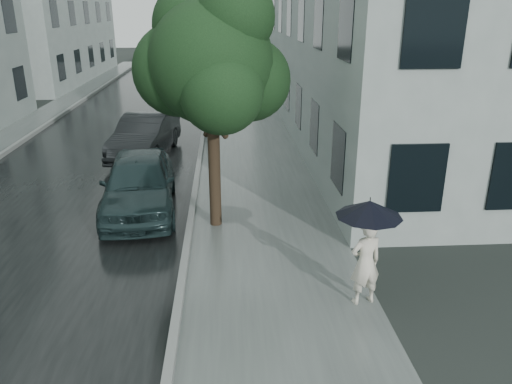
{
  "coord_description": "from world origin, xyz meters",
  "views": [
    {
      "loc": [
        -0.69,
        -8.17,
        4.97
      ],
      "look_at": [
        -0.06,
        1.68,
        1.3
      ],
      "focal_mm": 35.0,
      "sensor_mm": 36.0,
      "label": 1
    }
  ],
  "objects": [
    {
      "name": "street_tree",
      "position": [
        -0.96,
        3.11,
        3.88
      ],
      "size": [
        3.58,
        3.25,
        5.63
      ],
      "color": "#332619",
      "rests_on": "ground"
    },
    {
      "name": "asphalt_road",
      "position": [
        -5.08,
        12.0,
        0.0
      ],
      "size": [
        6.85,
        60.0,
        0.0
      ],
      "primitive_type": "cube",
      "color": "black",
      "rests_on": "ground"
    },
    {
      "name": "ground",
      "position": [
        0.0,
        0.0,
        0.0
      ],
      "size": [
        120.0,
        120.0,
        0.0
      ],
      "primitive_type": "plane",
      "color": "black",
      "rests_on": "ground"
    },
    {
      "name": "sidewalk",
      "position": [
        0.25,
        12.0,
        0.0
      ],
      "size": [
        3.5,
        60.0,
        0.01
      ],
      "primitive_type": "cube",
      "color": "slate",
      "rests_on": "ground"
    },
    {
      "name": "building_near",
      "position": [
        5.47,
        19.5,
        4.5
      ],
      "size": [
        7.02,
        36.0,
        9.0
      ],
      "color": "#8E9B97",
      "rests_on": "ground"
    },
    {
      "name": "kerb_near",
      "position": [
        -1.57,
        12.0,
        0.07
      ],
      "size": [
        0.15,
        60.0,
        0.15
      ],
      "primitive_type": "cube",
      "color": "slate",
      "rests_on": "ground"
    },
    {
      "name": "lamp_post",
      "position": [
        -1.6,
        12.11,
        3.0
      ],
      "size": [
        0.85,
        0.32,
        5.25
      ],
      "rotation": [
        0.0,
        0.0,
        -0.04
      ],
      "color": "black",
      "rests_on": "ground"
    },
    {
      "name": "kerb_far",
      "position": [
        -8.57,
        12.0,
        0.07
      ],
      "size": [
        0.15,
        60.0,
        0.15
      ],
      "primitive_type": "cube",
      "color": "slate",
      "rests_on": "ground"
    },
    {
      "name": "car_far",
      "position": [
        -3.5,
        9.16,
        0.73
      ],
      "size": [
        2.16,
        4.56,
        1.44
      ],
      "primitive_type": "imported",
      "rotation": [
        0.0,
        0.0,
        -0.15
      ],
      "color": "black",
      "rests_on": "ground"
    },
    {
      "name": "building_far_b",
      "position": [
        -13.77,
        30.0,
        4.0
      ],
      "size": [
        7.02,
        18.0,
        8.0
      ],
      "color": "#8E9B97",
      "rests_on": "ground"
    },
    {
      "name": "sidewalk_far",
      "position": [
        -9.5,
        12.0,
        0.0
      ],
      "size": [
        1.7,
        60.0,
        0.01
      ],
      "primitive_type": "cube",
      "color": "#4C5451",
      "rests_on": "ground"
    },
    {
      "name": "car_near",
      "position": [
        -2.91,
        4.0,
        0.76
      ],
      "size": [
        2.18,
        4.58,
        1.51
      ],
      "primitive_type": "imported",
      "rotation": [
        0.0,
        0.0,
        0.09
      ],
      "color": "#1B2E2F",
      "rests_on": "ground"
    },
    {
      "name": "umbrella",
      "position": [
        1.68,
        -0.63,
        1.82
      ],
      "size": [
        1.21,
        1.21,
        1.08
      ],
      "rotation": [
        0.0,
        0.0,
        -0.08
      ],
      "color": "black",
      "rests_on": "ground"
    },
    {
      "name": "pedestrian",
      "position": [
        1.7,
        -0.61,
        0.8
      ],
      "size": [
        0.65,
        0.51,
        1.58
      ],
      "primitive_type": "imported",
      "rotation": [
        0.0,
        0.0,
        3.39
      ],
      "color": "beige",
      "rests_on": "sidewalk"
    }
  ]
}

